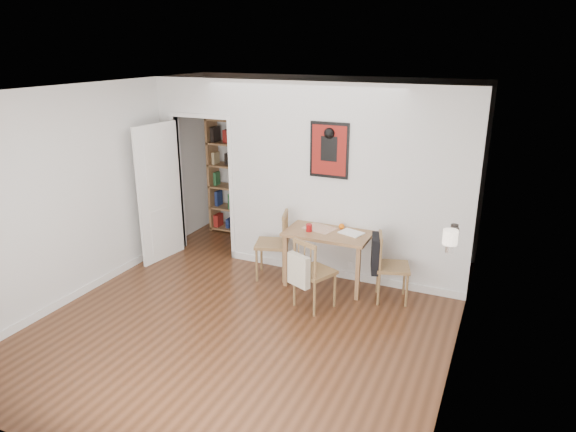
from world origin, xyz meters
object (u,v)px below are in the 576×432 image
at_px(bookshelf, 233,177).
at_px(fireplace, 452,291).
at_px(red_glass, 309,228).
at_px(mantel_lamp, 450,239).
at_px(notebook, 351,233).
at_px(dining_table, 329,237).
at_px(chair_front, 314,272).
at_px(ceramic_jar_a, 454,233).
at_px(chair_right, 391,266).
at_px(ceramic_jar_b, 454,229).
at_px(chair_left, 272,245).
at_px(orange_fruit, 342,226).

bearing_deg(bookshelf, fireplace, -29.22).
bearing_deg(red_glass, mantel_lamp, -29.34).
xyz_separation_m(fireplace, notebook, (-1.36, 0.88, 0.14)).
height_order(dining_table, chair_front, chair_front).
bearing_deg(ceramic_jar_a, chair_right, 139.85).
relative_size(bookshelf, ceramic_jar_a, 17.61).
distance_m(chair_front, bookshelf, 2.98).
distance_m(red_glass, ceramic_jar_b, 1.93).
relative_size(notebook, ceramic_jar_a, 2.64).
bearing_deg(notebook, chair_left, -172.81).
height_order(dining_table, notebook, notebook).
relative_size(ceramic_jar_a, ceramic_jar_b, 1.11).
distance_m(chair_right, notebook, 0.66).
relative_size(fireplace, ceramic_jar_a, 11.42).
height_order(chair_left, mantel_lamp, mantel_lamp).
relative_size(orange_fruit, ceramic_jar_a, 0.69).
bearing_deg(bookshelf, mantel_lamp, -32.87).
distance_m(dining_table, orange_fruit, 0.22).
height_order(chair_front, red_glass, chair_front).
bearing_deg(chair_left, ceramic_jar_a, -15.12).
distance_m(orange_fruit, mantel_lamp, 2.03).
bearing_deg(notebook, ceramic_jar_a, -30.60).
height_order(bookshelf, notebook, bookshelf).
relative_size(orange_fruit, mantel_lamp, 0.34).
distance_m(fireplace, red_glass, 2.03).
relative_size(bookshelf, ceramic_jar_b, 19.54).
xyz_separation_m(red_glass, orange_fruit, (0.36, 0.25, -0.01)).
bearing_deg(orange_fruit, bookshelf, 153.37).
bearing_deg(notebook, bookshelf, 153.03).
bearing_deg(fireplace, orange_fruit, 147.17).
bearing_deg(chair_front, orange_fruit, 85.27).
xyz_separation_m(bookshelf, mantel_lamp, (3.75, -2.42, 0.35)).
relative_size(dining_table, chair_front, 1.23).
xyz_separation_m(red_glass, ceramic_jar_a, (1.83, -0.62, 0.42)).
relative_size(dining_table, ceramic_jar_a, 9.98).
distance_m(chair_left, notebook, 1.11).
bearing_deg(mantel_lamp, orange_fruit, 139.05).
height_order(chair_left, chair_right, chair_left).
distance_m(dining_table, chair_right, 0.89).
height_order(chair_left, orange_fruit, chair_left).
xyz_separation_m(chair_left, orange_fruit, (0.90, 0.24, 0.32)).
distance_m(mantel_lamp, ceramic_jar_b, 0.56).
height_order(mantel_lamp, ceramic_jar_b, mantel_lamp).
bearing_deg(notebook, chair_right, -14.59).
relative_size(dining_table, ceramic_jar_b, 11.08).
distance_m(bookshelf, fireplace, 4.36).
bearing_deg(chair_left, chair_front, -34.51).
xyz_separation_m(dining_table, mantel_lamp, (1.61, -1.15, 0.64)).
relative_size(dining_table, chair_left, 1.17).
xyz_separation_m(chair_left, mantel_lamp, (2.38, -1.05, 0.83)).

